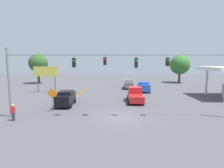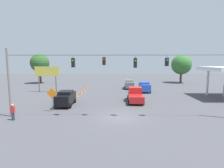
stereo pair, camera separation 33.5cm
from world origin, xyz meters
name	(u,v)px [view 1 (the left image)]	position (x,y,z in m)	size (l,w,h in m)	color
ground_plane	(120,117)	(0.00, 0.00, 0.00)	(140.00, 140.00, 0.00)	#47474C
overhead_signal_span	(120,74)	(0.03, 0.08, 4.63)	(23.63, 0.38, 7.28)	slate
sedan_blue_oncoming_far	(144,87)	(-5.16, -15.98, 1.02)	(2.02, 4.27, 1.97)	#234CB2
sedan_grey_oncoming_deep	(128,84)	(-2.49, -20.14, 1.00)	(2.06, 4.08, 1.92)	slate
sedan_black_parked_shoulder	(66,98)	(7.18, -4.89, 1.03)	(2.21, 4.64, 1.98)	black
pickup_truck_red_crossing_near	(135,95)	(-2.47, -7.37, 0.98)	(2.32, 5.42, 2.12)	red
traffic_cone_nearest	(66,104)	(7.02, -4.30, 0.29)	(0.42, 0.42, 0.58)	orange
traffic_cone_second	(72,99)	(6.96, -7.39, 0.29)	(0.42, 0.42, 0.58)	orange
traffic_cone_third	(76,95)	(7.05, -10.71, 0.29)	(0.42, 0.42, 0.58)	orange
traffic_cone_fourth	(81,92)	(6.91, -13.66, 0.29)	(0.42, 0.42, 0.58)	orange
traffic_cone_fifth	(84,89)	(6.92, -17.04, 0.29)	(0.42, 0.42, 0.58)	orange
traffic_cone_farthest	(86,87)	(6.96, -20.13, 0.29)	(0.42, 0.42, 0.58)	orange
roadside_billboard	(46,73)	(13.75, -15.19, 3.74)	(4.77, 0.16, 5.01)	#4C473D
work_zone_sign	(52,95)	(7.91, -1.92, 1.99)	(1.27, 0.06, 2.84)	slate
pedestrian	(13,112)	(10.74, 1.33, 0.84)	(0.40, 0.28, 1.68)	#2D334C
tree_horizon_left	(38,63)	(21.30, -29.22, 5.55)	(5.00, 5.00, 8.09)	#4C3823
tree_horizon_right	(180,65)	(-17.76, -31.43, 5.09)	(5.46, 5.46, 7.85)	#4C3823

